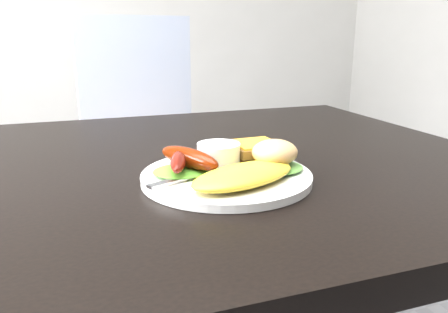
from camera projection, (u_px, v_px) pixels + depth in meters
dining_table at (131, 176)px, 0.69m from camera, size 1.20×0.80×0.04m
dining_chair at (148, 165)px, 1.71m from camera, size 0.52×0.52×0.06m
person at (222, 101)px, 1.18m from camera, size 0.65×0.56×1.54m
plate at (226, 176)px, 0.60m from camera, size 0.23×0.23×0.01m
lettuce_left at (181, 171)px, 0.59m from camera, size 0.09×0.08×0.01m
lettuce_right at (275, 167)px, 0.61m from camera, size 0.08×0.08×0.01m
omelette at (244, 175)px, 0.56m from camera, size 0.18×0.13×0.02m
sausage_a at (178, 161)px, 0.58m from camera, size 0.04×0.09×0.02m
sausage_b at (189, 158)px, 0.60m from camera, size 0.08×0.11×0.03m
ramekin at (219, 156)px, 0.62m from camera, size 0.07×0.07×0.04m
toast_a at (233, 154)px, 0.66m from camera, size 0.09×0.09×0.01m
toast_b at (255, 148)px, 0.65m from camera, size 0.07×0.07×0.01m
potato_salad at (275, 152)px, 0.61m from camera, size 0.09×0.08×0.04m
fork at (200, 174)px, 0.59m from camera, size 0.15×0.07×0.00m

